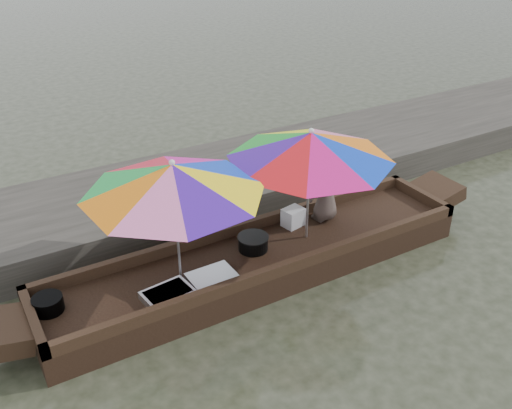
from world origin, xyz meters
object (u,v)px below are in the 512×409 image
supply_bag (293,217)px  cooking_pot (48,304)px  tray_scallop (212,276)px  umbrella_stern (309,185)px  tray_crayfish (168,295)px  umbrella_bow (176,222)px  boat_hull (260,263)px  vendor (326,186)px  charcoal_grill (253,243)px

supply_bag → cooking_pot: bearing=-177.2°
tray_scallop → umbrella_stern: (1.52, 0.20, 0.74)m
tray_crayfish → umbrella_bow: (0.28, 0.28, 0.73)m
umbrella_stern → supply_bag: bearing=87.8°
umbrella_stern → tray_scallop: bearing=-172.4°
cooking_pot → tray_scallop: (1.82, -0.38, -0.06)m
boat_hull → tray_scallop: size_ratio=10.29×
supply_bag → vendor: (0.49, -0.06, 0.39)m
charcoal_grill → supply_bag: 0.82m
boat_hull → tray_scallop: tray_scallop is taller
charcoal_grill → umbrella_stern: umbrella_stern is taller
cooking_pot → supply_bag: 3.36m
vendor → charcoal_grill: bearing=-5.5°
vendor → boat_hull: bearing=-0.9°
umbrella_stern → vendor: bearing=29.8°
umbrella_bow → umbrella_stern: size_ratio=0.98×
umbrella_stern → umbrella_bow: bearing=180.0°
supply_bag → vendor: 0.62m
cooking_pot → umbrella_bow: (1.51, -0.18, 0.69)m
cooking_pot → charcoal_grill: charcoal_grill is taller
cooking_pot → umbrella_stern: size_ratio=0.16×
cooking_pot → umbrella_bow: bearing=-6.8°
cooking_pot → tray_crayfish: size_ratio=0.60×
tray_crayfish → vendor: vendor is taller
tray_crayfish → umbrella_stern: (2.12, 0.28, 0.73)m
tray_crayfish → umbrella_stern: size_ratio=0.26×
boat_hull → umbrella_bow: umbrella_bow is taller
vendor → supply_bag: bearing=-20.6°
tray_scallop → boat_hull: bearing=14.3°
supply_bag → vendor: size_ratio=0.27×
tray_crayfish → supply_bag: (2.13, 0.62, 0.09)m
umbrella_bow → umbrella_stern: bearing=0.0°
tray_crayfish → vendor: size_ratio=0.54×
boat_hull → cooking_pot: cooking_pot is taller
umbrella_bow → charcoal_grill: bearing=5.2°
tray_scallop → vendor: 2.14m
charcoal_grill → umbrella_bow: size_ratio=0.18×
supply_bag → umbrella_stern: (-0.01, -0.34, 0.65)m
charcoal_grill → tray_scallop: bearing=-158.2°
supply_bag → tray_scallop: bearing=-160.5°
umbrella_bow → tray_crayfish: bearing=-135.3°
charcoal_grill → vendor: vendor is taller
boat_hull → tray_crayfish: size_ratio=10.29×
tray_scallop → umbrella_bow: (-0.31, 0.20, 0.74)m
umbrella_stern → tray_crayfish: bearing=-172.5°
supply_bag → vendor: vendor is taller
vendor → umbrella_bow: (-2.34, -0.29, 0.26)m
boat_hull → tray_crayfish: tray_crayfish is taller
vendor → tray_crayfish: bearing=-1.8°
tray_scallop → vendor: (2.02, 0.49, 0.49)m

